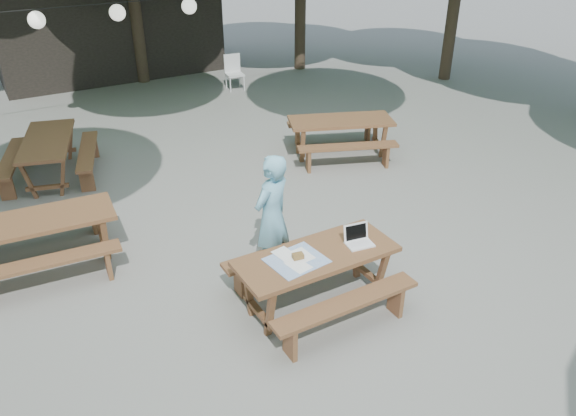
% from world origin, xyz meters
% --- Properties ---
extents(ground, '(80.00, 80.00, 0.00)m').
position_xyz_m(ground, '(0.00, 0.00, 0.00)').
color(ground, slate).
rests_on(ground, ground).
extents(pavilion, '(6.00, 3.00, 2.80)m').
position_xyz_m(pavilion, '(0.50, 10.50, 1.40)').
color(pavilion, black).
rests_on(pavilion, ground).
extents(main_picnic_table, '(2.00, 1.58, 0.75)m').
position_xyz_m(main_picnic_table, '(-0.09, -1.72, 0.39)').
color(main_picnic_table, brown).
rests_on(main_picnic_table, ground).
extents(picnic_table_nw, '(2.06, 1.72, 0.75)m').
position_xyz_m(picnic_table_nw, '(-2.91, 0.88, 0.39)').
color(picnic_table_nw, brown).
rests_on(picnic_table_nw, ground).
extents(picnic_table_ne, '(2.35, 2.17, 0.75)m').
position_xyz_m(picnic_table_ne, '(2.84, 2.01, 0.39)').
color(picnic_table_ne, brown).
rests_on(picnic_table_ne, ground).
extents(picnic_table_far_w, '(2.04, 2.26, 0.75)m').
position_xyz_m(picnic_table_far_w, '(-2.30, 3.80, 0.39)').
color(picnic_table_far_w, brown).
rests_on(picnic_table_far_w, ground).
extents(woman, '(0.75, 0.64, 1.74)m').
position_xyz_m(woman, '(-0.23, -0.84, 0.87)').
color(woman, '#72B5D1').
rests_on(woman, ground).
extents(plastic_chair, '(0.49, 0.49, 0.90)m').
position_xyz_m(plastic_chair, '(2.91, 7.06, 0.26)').
color(plastic_chair, silver).
rests_on(plastic_chair, ground).
extents(laptop, '(0.36, 0.31, 0.24)m').
position_xyz_m(laptop, '(0.48, -1.76, 0.81)').
color(laptop, white).
rests_on(laptop, main_picnic_table).
extents(tabletop_clutter, '(0.71, 0.65, 0.08)m').
position_xyz_m(tabletop_clutter, '(-0.37, -1.71, 0.76)').
color(tabletop_clutter, '#3567B5').
rests_on(tabletop_clutter, main_picnic_table).
extents(paper_lanterns, '(9.00, 0.34, 0.38)m').
position_xyz_m(paper_lanterns, '(-0.19, 6.00, 2.40)').
color(paper_lanterns, black).
rests_on(paper_lanterns, ground).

